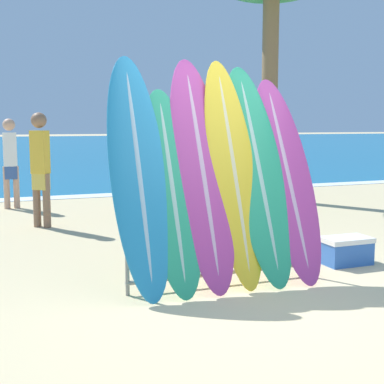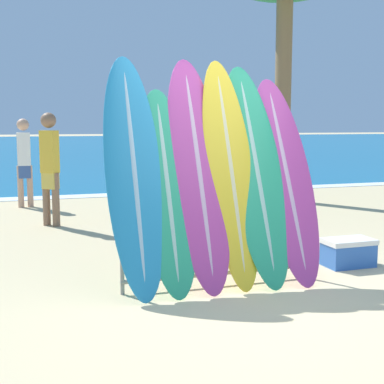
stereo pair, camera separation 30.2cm
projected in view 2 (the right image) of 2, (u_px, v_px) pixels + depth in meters
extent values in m
plane|color=#CCB789|center=(274.00, 303.00, 4.93)|extent=(160.00, 160.00, 0.00)
cube|color=#146693|center=(48.00, 145.00, 40.40)|extent=(120.00, 60.00, 0.00)
cube|color=white|center=(119.00, 195.00, 12.40)|extent=(120.00, 0.60, 0.01)
cylinder|color=gray|center=(122.00, 252.00, 5.12)|extent=(0.04, 0.04, 0.85)
cylinder|color=gray|center=(301.00, 238.00, 5.72)|extent=(0.04, 0.04, 0.85)
cylinder|color=gray|center=(217.00, 206.00, 5.37)|extent=(1.98, 0.04, 0.04)
cylinder|color=gray|center=(216.00, 274.00, 5.46)|extent=(1.98, 0.04, 0.04)
ellipsoid|color=teal|center=(134.00, 173.00, 5.17)|extent=(0.56, 1.05, 2.35)
ellipsoid|color=#98BACC|center=(134.00, 173.00, 5.17)|extent=(0.10, 1.02, 2.26)
ellipsoid|color=#289E70|center=(167.00, 189.00, 5.24)|extent=(0.54, 0.92, 2.01)
ellipsoid|color=#9AC3B3|center=(167.00, 189.00, 5.24)|extent=(0.10, 0.89, 1.93)
ellipsoid|color=#B23D8E|center=(198.00, 171.00, 5.39)|extent=(0.58, 1.07, 2.34)
ellipsoid|color=#CAA1BE|center=(198.00, 171.00, 5.39)|extent=(0.11, 1.04, 2.25)
ellipsoid|color=yellow|center=(230.00, 171.00, 5.47)|extent=(0.52, 0.98, 2.33)
ellipsoid|color=beige|center=(230.00, 171.00, 5.47)|extent=(0.09, 0.95, 2.24)
ellipsoid|color=#289E70|center=(256.00, 172.00, 5.58)|extent=(0.60, 1.11, 2.29)
ellipsoid|color=#9AC3B3|center=(256.00, 172.00, 5.58)|extent=(0.11, 1.08, 2.20)
ellipsoid|color=#B23D8E|center=(286.00, 177.00, 5.68)|extent=(0.58, 1.09, 2.16)
ellipsoid|color=#CAA1BE|center=(286.00, 177.00, 5.68)|extent=(0.11, 1.05, 2.07)
cylinder|color=tan|center=(30.00, 186.00, 10.56)|extent=(0.11, 0.11, 0.83)
cylinder|color=tan|center=(21.00, 187.00, 10.51)|extent=(0.11, 0.11, 0.83)
cube|color=#385693|center=(25.00, 172.00, 10.50)|extent=(0.24, 0.15, 0.25)
cube|color=white|center=(24.00, 149.00, 10.44)|extent=(0.25, 0.17, 0.65)
sphere|color=tan|center=(23.00, 125.00, 10.38)|extent=(0.23, 0.23, 0.23)
cylinder|color=tan|center=(150.00, 189.00, 10.35)|extent=(0.11, 0.11, 0.77)
cylinder|color=tan|center=(154.00, 190.00, 10.21)|extent=(0.11, 0.11, 0.77)
cube|color=#CC4C3D|center=(151.00, 175.00, 10.25)|extent=(0.18, 0.24, 0.23)
cube|color=#3370BC|center=(151.00, 154.00, 10.20)|extent=(0.20, 0.26, 0.60)
sphere|color=tan|center=(151.00, 130.00, 10.14)|extent=(0.22, 0.22, 0.22)
cylinder|color=#846047|center=(46.00, 199.00, 8.64)|extent=(0.12, 0.12, 0.86)
cylinder|color=#846047|center=(56.00, 200.00, 8.56)|extent=(0.12, 0.12, 0.86)
cube|color=gold|center=(50.00, 181.00, 8.56)|extent=(0.28, 0.27, 0.26)
cube|color=gold|center=(49.00, 152.00, 8.50)|extent=(0.31, 0.30, 0.67)
sphere|color=#846047|center=(48.00, 120.00, 8.44)|extent=(0.24, 0.24, 0.24)
cylinder|color=brown|center=(283.00, 98.00, 11.26)|extent=(0.34, 0.34, 4.34)
cube|color=#2D60B7|center=(348.00, 255.00, 6.20)|extent=(0.55, 0.34, 0.26)
cube|color=white|center=(349.00, 241.00, 6.18)|extent=(0.58, 0.35, 0.06)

